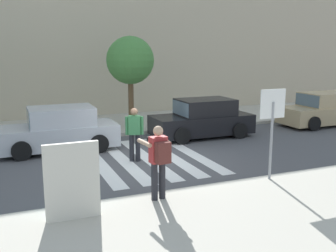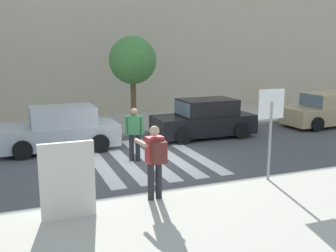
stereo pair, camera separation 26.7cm
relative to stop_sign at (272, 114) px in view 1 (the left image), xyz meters
name	(u,v)px [view 1 (the left image)]	position (x,y,z in m)	size (l,w,h in m)	color
ground_plane	(149,159)	(-2.18, 3.45, -1.88)	(120.00, 120.00, 0.00)	#4C4C4F
sidewalk_near	(263,242)	(-2.18, -2.75, -1.81)	(60.00, 6.00, 0.14)	#B2AD9E
sidewalk_far	(105,125)	(-2.18, 9.45, -1.81)	(60.00, 4.80, 0.14)	#B2AD9E
building_facade_far	(84,44)	(-2.18, 13.85, 1.91)	(56.00, 4.00, 7.59)	beige
crosswalk_stripe_0	(99,163)	(-3.78, 3.65, -1.88)	(0.44, 5.20, 0.01)	silver
crosswalk_stripe_1	(123,160)	(-2.98, 3.65, -1.88)	(0.44, 5.20, 0.01)	silver
crosswalk_stripe_2	(147,158)	(-2.18, 3.65, -1.88)	(0.44, 5.20, 0.01)	silver
crosswalk_stripe_3	(169,155)	(-1.38, 3.65, -1.88)	(0.44, 5.20, 0.01)	silver
crosswalk_stripe_4	(190,153)	(-0.58, 3.65, -1.88)	(0.44, 5.20, 0.01)	silver
stop_sign	(272,114)	(0.00, 0.00, 0.00)	(0.76, 0.08, 2.40)	gray
photographer_with_backpack	(159,156)	(-3.26, -0.23, -0.72)	(0.64, 0.88, 1.72)	#232328
pedestrian_crossing	(135,131)	(-2.65, 3.43, -0.91)	(0.55, 0.35, 1.72)	#232328
parked_car_silver	(59,130)	(-4.70, 5.75, -1.16)	(4.10, 1.92, 1.55)	#B7BABF
parked_car_black	(203,119)	(1.00, 5.75, -1.16)	(4.10, 1.92, 1.55)	black
parked_car_tan	(323,110)	(7.35, 5.75, -1.16)	(4.10, 1.92, 1.55)	tan
street_tree_center	(130,61)	(-1.24, 8.29, 1.15)	(2.07, 2.07, 3.95)	brown
advertising_board	(72,181)	(-5.25, -0.54, -0.94)	(1.10, 0.12, 1.60)	beige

